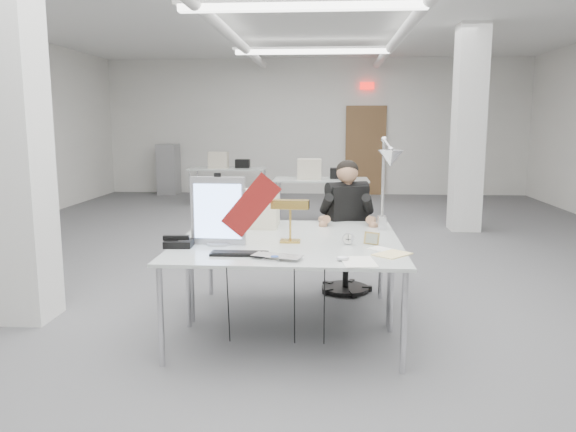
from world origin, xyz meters
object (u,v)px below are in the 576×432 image
object	(u,v)px
seated_person	(347,205)
laptop	(275,259)
desk_phone	(179,243)
architect_lamp	(386,176)
monitor	(218,211)
desk_main	(285,253)
bankers_lamp	(290,221)
beige_monitor	(259,209)
office_chair	(346,239)

from	to	relation	value
seated_person	laptop	distance (m)	1.82
desk_phone	architect_lamp	xyz separation A→B (m)	(1.63, 0.59, 0.48)
seated_person	monitor	bearing A→B (deg)	-154.00
desk_main	bankers_lamp	xyz separation A→B (m)	(0.02, 0.33, 0.19)
beige_monitor	office_chair	bearing A→B (deg)	32.15
monitor	beige_monitor	size ratio (longest dim) A/B	1.50
monitor	laptop	bearing A→B (deg)	-43.00
desk_main	beige_monitor	size ratio (longest dim) A/B	5.05
bankers_lamp	desk_main	bearing A→B (deg)	-89.40
bankers_lamp	architect_lamp	xyz separation A→B (m)	(0.78, 0.36, 0.33)
seated_person	beige_monitor	world-z (taller)	seated_person
bankers_lamp	office_chair	bearing A→B (deg)	71.08
office_chair	desk_phone	distance (m)	1.94
monitor	architect_lamp	size ratio (longest dim) A/B	0.53
office_chair	desk_phone	world-z (taller)	office_chair
office_chair	desk_phone	size ratio (longest dim) A/B	5.17
seated_person	office_chair	bearing A→B (deg)	66.25
desk_main	seated_person	size ratio (longest dim) A/B	1.82
seated_person	architect_lamp	xyz separation A→B (m)	(0.30, -0.75, 0.36)
office_chair	laptop	xyz separation A→B (m)	(-0.55, -1.78, 0.23)
desk_main	bankers_lamp	bearing A→B (deg)	86.81
seated_person	monitor	distance (m)	1.62
laptop	architect_lamp	distance (m)	1.39
desk_main	bankers_lamp	world-z (taller)	bankers_lamp
office_chair	desk_phone	xyz separation A→B (m)	(-1.33, -1.39, 0.24)
desk_phone	beige_monitor	bearing A→B (deg)	56.75
desk_main	desk_phone	distance (m)	0.84
desk_main	office_chair	distance (m)	1.59
beige_monitor	bankers_lamp	bearing A→B (deg)	-62.29
bankers_lamp	laptop	bearing A→B (deg)	-92.47
desk_main	office_chair	world-z (taller)	office_chair
laptop	seated_person	bearing A→B (deg)	89.22
laptop	desk_phone	xyz separation A→B (m)	(-0.78, 0.39, 0.01)
office_chair	monitor	bearing A→B (deg)	-152.88
desk_phone	seated_person	bearing A→B (deg)	41.94
monitor	laptop	distance (m)	0.74
seated_person	beige_monitor	bearing A→B (deg)	-174.88
desk_main	seated_person	world-z (taller)	seated_person
bankers_lamp	seated_person	bearing A→B (deg)	70.17
office_chair	seated_person	xyz separation A→B (m)	(0.00, -0.05, 0.36)
monitor	desk_phone	bearing A→B (deg)	-157.88
desk_main	desk_phone	world-z (taller)	desk_phone
office_chair	laptop	distance (m)	1.87
seated_person	desk_phone	xyz separation A→B (m)	(-1.33, -1.34, -0.12)
seated_person	architect_lamp	world-z (taller)	architect_lamp
monitor	architect_lamp	distance (m)	1.44
desk_main	office_chair	bearing A→B (deg)	71.35
monitor	bankers_lamp	distance (m)	0.58
architect_lamp	laptop	bearing A→B (deg)	-116.49
beige_monitor	architect_lamp	world-z (taller)	architect_lamp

